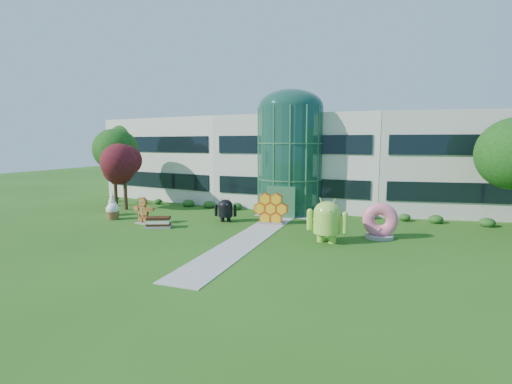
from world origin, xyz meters
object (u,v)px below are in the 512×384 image
at_px(android_green, 327,218).
at_px(android_black, 225,209).
at_px(donut, 380,220).
at_px(gingerbread, 143,210).

xyz_separation_m(android_green, android_black, (-9.04, 3.62, -0.52)).
bearing_deg(android_black, android_green, -35.79).
relative_size(android_green, donut, 1.30).
bearing_deg(donut, android_green, -150.45).
height_order(android_green, gingerbread, android_green).
relative_size(donut, gingerbread, 1.06).
xyz_separation_m(android_black, donut, (12.29, -1.19, 0.15)).
xyz_separation_m(android_black, gingerbread, (-6.03, -2.95, -0.01)).
bearing_deg(gingerbread, donut, 13.11).
relative_size(android_green, gingerbread, 1.37).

